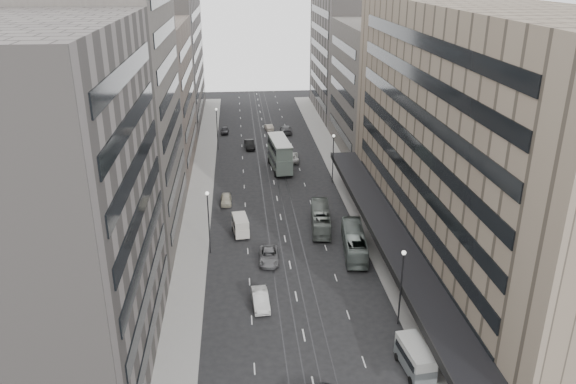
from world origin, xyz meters
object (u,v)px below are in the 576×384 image
object	(u,v)px
sedan_2	(269,256)
vw_microbus	(415,357)
panel_van	(240,225)
sedan_1	(260,299)
double_decker	(280,153)
bus_near	(354,242)
bus_far	(321,218)

from	to	relation	value
sedan_2	vw_microbus	bearing A→B (deg)	-57.86
panel_van	sedan_1	distance (m)	17.36
double_decker	panel_van	distance (m)	26.57
bus_near	vw_microbus	bearing A→B (deg)	98.82
bus_near	panel_van	size ratio (longest dim) A/B	2.47
double_decker	vw_microbus	xyz separation A→B (m)	(7.70, -54.33, -1.53)
double_decker	vw_microbus	bearing A→B (deg)	-87.18
bus_near	panel_van	distance (m)	15.51
vw_microbus	panel_van	xyz separation A→B (m)	(-15.01, 28.83, -0.04)
vw_microbus	sedan_2	world-z (taller)	vw_microbus
bus_far	vw_microbus	xyz separation A→B (m)	(4.01, -30.02, 0.07)
double_decker	sedan_1	world-z (taller)	double_decker
bus_near	bus_far	world-z (taller)	bus_near
panel_van	sedan_2	xyz separation A→B (m)	(3.33, -7.67, -0.71)
bus_near	sedan_2	xyz separation A→B (m)	(-10.81, -1.29, -0.77)
panel_van	sedan_2	distance (m)	8.40
bus_far	panel_van	bearing A→B (deg)	12.40
bus_near	sedan_1	distance (m)	16.42
double_decker	panel_van	size ratio (longest dim) A/B	2.41
double_decker	sedan_2	world-z (taller)	double_decker
bus_far	bus_near	bearing A→B (deg)	118.66
bus_near	double_decker	world-z (taller)	double_decker
bus_near	double_decker	size ratio (longest dim) A/B	1.03
vw_microbus	sedan_1	size ratio (longest dim) A/B	1.07
panel_van	bus_far	bearing A→B (deg)	-0.86
sedan_1	bus_far	bearing A→B (deg)	59.91
sedan_1	sedan_2	xyz separation A→B (m)	(1.48, 9.58, -0.07)
bus_near	double_decker	bearing A→B (deg)	-71.36
bus_near	bus_far	xyz separation A→B (m)	(-3.12, 7.57, -0.08)
bus_near	vw_microbus	distance (m)	22.46
sedan_2	panel_van	bearing A→B (deg)	116.67
bus_far	double_decker	world-z (taller)	double_decker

